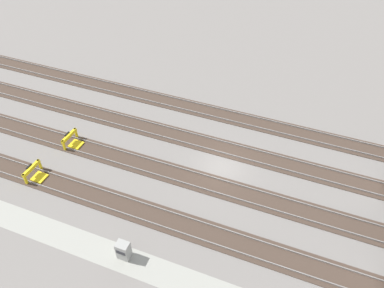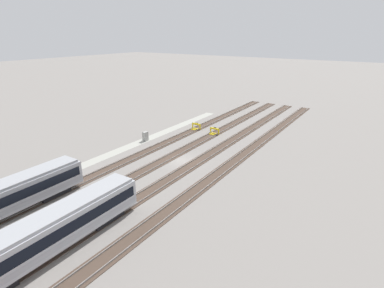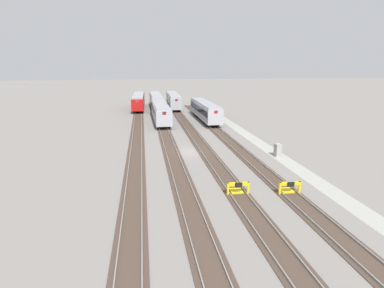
{
  "view_description": "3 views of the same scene",
  "coord_description": "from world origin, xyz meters",
  "views": [
    {
      "loc": [
        5.52,
        -21.53,
        24.02
      ],
      "look_at": [
        -2.81,
        -0.0,
        1.8
      ],
      "focal_mm": 35.0,
      "sensor_mm": 36.0,
      "label": 1
    },
    {
      "loc": [
        33.48,
        24.25,
        17.99
      ],
      "look_at": [
        -2.81,
        -0.0,
        1.8
      ],
      "focal_mm": 28.0,
      "sensor_mm": 36.0,
      "label": 2
    },
    {
      "loc": [
        -37.25,
        5.64,
        11.1
      ],
      "look_at": [
        -2.81,
        -0.0,
        1.8
      ],
      "focal_mm": 28.0,
      "sensor_mm": 36.0,
      "label": 3
    }
  ],
  "objects": [
    {
      "name": "ground_plane",
      "position": [
        0.0,
        0.0,
        0.0
      ],
      "size": [
        400.0,
        400.0,
        0.0
      ],
      "primitive_type": "plane",
      "color": "gray"
    },
    {
      "name": "service_walkway",
      "position": [
        0.0,
        -10.87,
        0.0
      ],
      "size": [
        54.0,
        2.0,
        0.01
      ],
      "primitive_type": "cube",
      "color": "#9E9E93",
      "rests_on": "ground"
    },
    {
      "name": "rail_track_nearest",
      "position": [
        0.0,
        -6.79,
        0.04
      ],
      "size": [
        90.0,
        2.23,
        0.21
      ],
      "color": "#47382D",
      "rests_on": "ground"
    },
    {
      "name": "rail_track_near_inner",
      "position": [
        0.0,
        -2.26,
        0.04
      ],
      "size": [
        90.0,
        2.24,
        0.21
      ],
      "color": "#47382D",
      "rests_on": "ground"
    },
    {
      "name": "rail_track_middle",
      "position": [
        0.0,
        2.26,
        0.04
      ],
      "size": [
        90.0,
        2.24,
        0.21
      ],
      "color": "#47382D",
      "rests_on": "ground"
    },
    {
      "name": "rail_track_far_inner",
      "position": [
        0.0,
        6.79,
        0.04
      ],
      "size": [
        90.0,
        2.23,
        0.21
      ],
      "color": "#47382D",
      "rests_on": "ground"
    },
    {
      "name": "subway_car_front_row_leftmost",
      "position": [
        41.48,
        -2.29,
        2.04
      ],
      "size": [
        18.06,
        3.24,
        3.7
      ],
      "color": "#ADAFB7",
      "rests_on": "ground"
    },
    {
      "name": "subway_car_front_row_left_inner",
      "position": [
        41.37,
        2.26,
        2.04
      ],
      "size": [
        18.02,
        2.98,
        3.7
      ],
      "color": "#ADAFB7",
      "rests_on": "ground"
    },
    {
      "name": "subway_car_front_row_centre",
      "position": [
        40.94,
        6.74,
        2.04
      ],
      "size": [
        18.05,
        3.2,
        3.7
      ],
      "color": "#B71414",
      "rests_on": "ground"
    },
    {
      "name": "subway_car_front_row_right_inner",
      "position": [
        22.33,
        -6.77,
        2.04
      ],
      "size": [
        18.03,
        3.06,
        3.7
      ],
      "color": "#ADAFB7",
      "rests_on": "ground"
    },
    {
      "name": "subway_car_front_row_rightmost",
      "position": [
        22.33,
        2.29,
        2.04
      ],
      "size": [
        18.04,
        3.13,
        3.7
      ],
      "color": "#ADAFB7",
      "rests_on": "ground"
    },
    {
      "name": "bumper_stop_nearest_track",
      "position": [
        -14.3,
        -6.8,
        0.51
      ],
      "size": [
        1.37,
        2.01,
        1.22
      ],
      "color": "yellow",
      "rests_on": "ground"
    },
    {
      "name": "bumper_stop_near_inner_track",
      "position": [
        -13.69,
        -2.28,
        0.51
      ],
      "size": [
        1.38,
        2.01,
        1.22
      ],
      "color": "yellow",
      "rests_on": "ground"
    },
    {
      "name": "electrical_cabinet",
      "position": [
        -3.78,
        -10.64,
        0.8
      ],
      "size": [
        0.9,
        0.73,
        1.6
      ],
      "color": "#9E9E99",
      "rests_on": "ground"
    }
  ]
}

